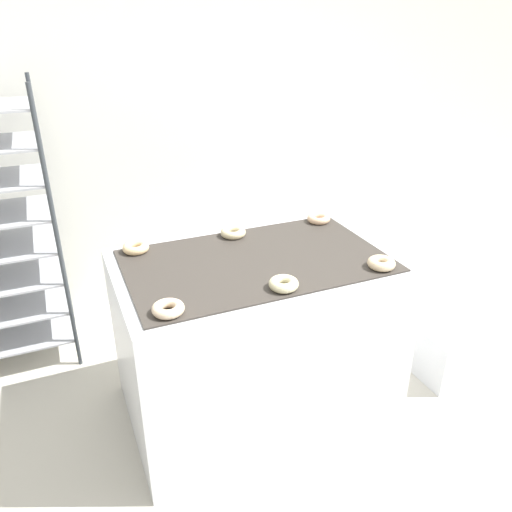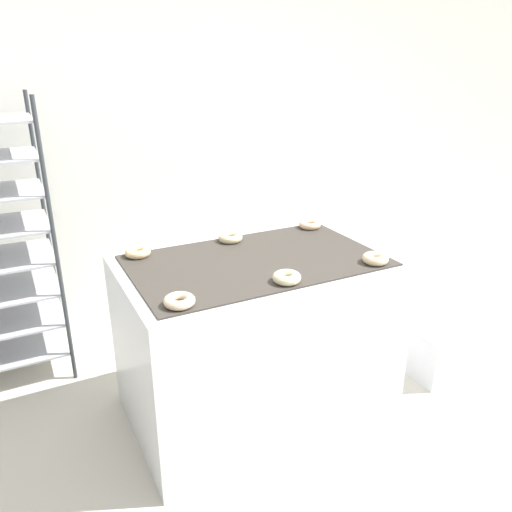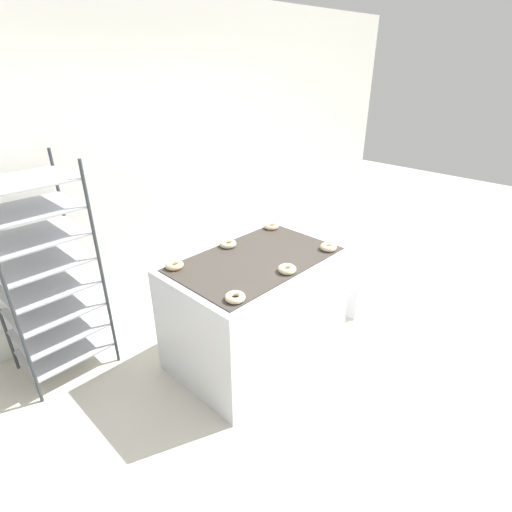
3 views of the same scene
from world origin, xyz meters
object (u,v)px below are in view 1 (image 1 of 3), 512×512
donut_near_center (285,284)px  donut_far_center (234,232)px  donut_far_left (136,248)px  donut_near_left (168,309)px  glaze_bin (439,350)px  fryer_machine (256,336)px  donut_far_right (319,218)px  donut_near_right (381,263)px

donut_near_center → donut_far_center: (-0.00, 0.62, -0.00)m
donut_near_center → donut_far_left: bearing=129.7°
donut_near_left → donut_near_center: size_ratio=1.00×
donut_near_center → glaze_bin: bearing=6.7°
fryer_machine → donut_far_right: donut_far_right is taller
glaze_bin → donut_near_center: donut_near_center is taller
donut_far_left → donut_far_right: (1.04, -0.01, -0.00)m
donut_near_left → donut_near_right: 1.02m
donut_near_left → donut_near_right: (1.02, 0.00, 0.00)m
donut_near_left → donut_far_center: (0.51, 0.62, 0.00)m
donut_near_right → donut_far_center: bearing=129.1°
donut_near_right → donut_far_center: 0.80m
donut_near_center → donut_near_left: bearing=-179.8°
fryer_machine → donut_far_center: 0.57m
donut_near_left → donut_near_right: bearing=0.1°
donut_near_right → donut_far_center: donut_near_right is taller
donut_far_right → donut_far_center: bearing=-179.9°
fryer_machine → donut_far_left: bearing=148.1°
glaze_bin → donut_near_left: 1.80m
donut_far_left → donut_far_right: size_ratio=1.01×
glaze_bin → donut_far_right: size_ratio=3.00×
donut_near_right → donut_near_center: bearing=180.0°
donut_near_right → glaze_bin: bearing=12.1°
fryer_machine → donut_far_center: donut_far_center is taller
donut_near_left → donut_near_center: donut_near_center is taller
donut_near_left → donut_far_left: (-0.01, 0.63, 0.00)m
donut_far_left → glaze_bin: bearing=-17.0°
donut_near_center → donut_far_left: size_ratio=0.99×
donut_near_right → donut_far_right: (0.02, 0.62, -0.00)m
fryer_machine → donut_near_right: donut_near_right is taller
donut_near_right → donut_far_left: size_ratio=0.99×
donut_near_left → donut_far_center: bearing=50.5°
donut_near_center → donut_far_right: 0.81m
donut_far_right → glaze_bin: bearing=-39.7°
donut_near_center → donut_far_right: size_ratio=1.00×
glaze_bin → donut_near_center: size_ratio=3.00×
donut_near_center → fryer_machine: bearing=90.8°
fryer_machine → donut_far_left: 0.77m
glaze_bin → donut_near_center: (-1.11, -0.13, 0.76)m
donut_near_left → fryer_machine: bearing=31.1°
donut_near_center → donut_far_center: 0.62m
glaze_bin → donut_far_left: 1.87m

